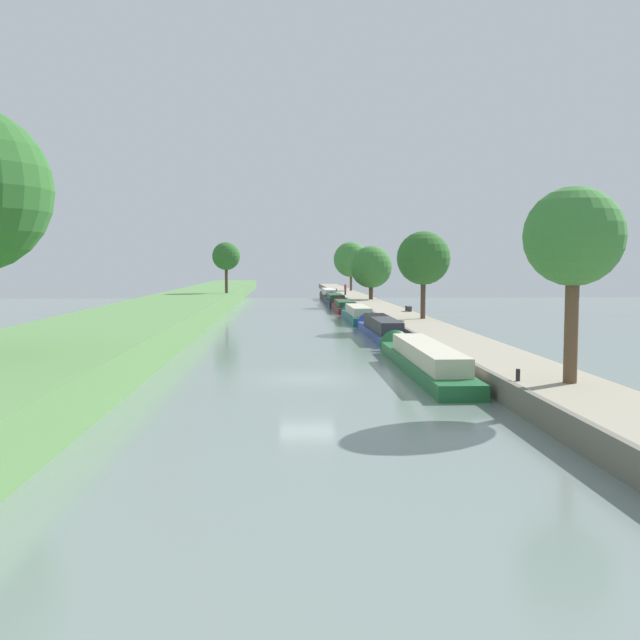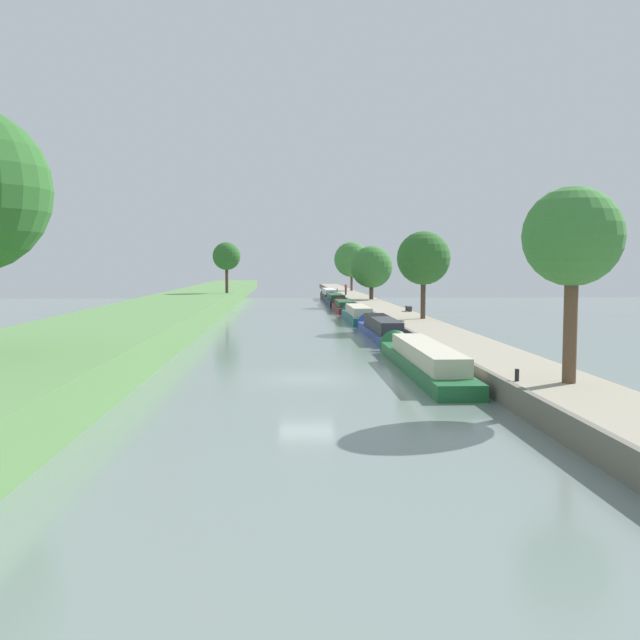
% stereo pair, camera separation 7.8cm
% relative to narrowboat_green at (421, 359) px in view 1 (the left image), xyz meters
% --- Properties ---
extents(ground_plane, '(160.00, 160.00, 0.00)m').
position_rel_narrowboat_green_xyz_m(ground_plane, '(-5.72, -2.28, -0.59)').
color(ground_plane, slate).
extents(left_grassy_bank, '(8.96, 260.00, 1.81)m').
position_rel_narrowboat_green_xyz_m(left_grassy_bank, '(-17.47, -2.28, 0.31)').
color(left_grassy_bank, '#5B894C').
rests_on(left_grassy_bank, ground_plane).
extents(right_towpath, '(3.71, 260.00, 0.92)m').
position_rel_narrowboat_green_xyz_m(right_towpath, '(3.41, -2.28, -0.14)').
color(right_towpath, '#9E937F').
rests_on(right_towpath, ground_plane).
extents(stone_quay, '(0.25, 260.00, 0.97)m').
position_rel_narrowboat_green_xyz_m(stone_quay, '(1.43, -2.28, -0.11)').
color(stone_quay, '#6B665B').
rests_on(stone_quay, ground_plane).
extents(narrowboat_green, '(1.97, 16.61, 2.06)m').
position_rel_narrowboat_green_xyz_m(narrowboat_green, '(0.00, 0.00, 0.00)').
color(narrowboat_green, '#1E6033').
rests_on(narrowboat_green, ground_plane).
extents(narrowboat_blue, '(1.85, 15.12, 2.06)m').
position_rel_narrowboat_green_xyz_m(narrowboat_blue, '(0.22, 16.72, 0.01)').
color(narrowboat_blue, '#283D93').
rests_on(narrowboat_blue, ground_plane).
extents(narrowboat_teal, '(1.95, 13.25, 2.06)m').
position_rel_narrowboat_green_xyz_m(narrowboat_teal, '(0.03, 31.32, 0.01)').
color(narrowboat_teal, '#195B60').
rests_on(narrowboat_teal, ground_plane).
extents(narrowboat_maroon, '(2.14, 12.25, 2.03)m').
position_rel_narrowboat_green_xyz_m(narrowboat_maroon, '(0.00, 45.79, -0.09)').
color(narrowboat_maroon, maroon).
rests_on(narrowboat_maroon, ground_plane).
extents(narrowboat_navy, '(2.17, 13.46, 2.09)m').
position_rel_narrowboat_green_xyz_m(narrowboat_navy, '(-0.10, 58.52, 0.01)').
color(narrowboat_navy, '#141E42').
rests_on(narrowboat_navy, ground_plane).
extents(narrowboat_black, '(1.90, 16.47, 2.16)m').
position_rel_narrowboat_green_xyz_m(narrowboat_black, '(-0.00, 72.98, 0.09)').
color(narrowboat_black, black).
rests_on(narrowboat_black, ground_plane).
extents(tree_rightbank_near, '(3.58, 3.58, 7.09)m').
position_rel_narrowboat_green_xyz_m(tree_rightbank_near, '(3.61, -9.35, 5.55)').
color(tree_rightbank_near, brown).
rests_on(tree_rightbank_near, right_towpath).
extents(tree_rightbank_midnear, '(4.27, 4.27, 6.97)m').
position_rel_narrowboat_green_xyz_m(tree_rightbank_midnear, '(4.36, 21.74, 5.14)').
color(tree_rightbank_midnear, '#4C3828').
rests_on(tree_rightbank_midnear, right_towpath).
extents(tree_rightbank_midfar, '(5.25, 5.25, 6.68)m').
position_rel_narrowboat_green_xyz_m(tree_rightbank_midfar, '(4.16, 53.90, 4.37)').
color(tree_rightbank_midfar, '#4C3828').
rests_on(tree_rightbank_midfar, right_towpath).
extents(tree_rightbank_far, '(5.89, 5.89, 8.19)m').
position_rel_narrowboat_green_xyz_m(tree_rightbank_far, '(4.60, 84.82, 5.55)').
color(tree_rightbank_far, brown).
rests_on(tree_rightbank_far, right_towpath).
extents(tree_leftbank_upstream, '(3.38, 3.38, 6.18)m').
position_rel_narrowboat_green_xyz_m(tree_leftbank_upstream, '(-13.72, 52.30, 5.67)').
color(tree_leftbank_upstream, '#4C3828').
rests_on(tree_leftbank_upstream, left_grassy_bank).
extents(person_walking, '(0.34, 0.34, 1.66)m').
position_rel_narrowboat_green_xyz_m(person_walking, '(2.11, 67.28, 1.20)').
color(person_walking, '#282D42').
rests_on(person_walking, right_towpath).
extents(mooring_bollard_near, '(0.16, 0.16, 0.45)m').
position_rel_narrowboat_green_xyz_m(mooring_bollard_near, '(1.85, -8.88, 0.55)').
color(mooring_bollard_near, black).
rests_on(mooring_bollard_near, right_towpath).
extents(mooring_bollard_far, '(0.16, 0.16, 0.45)m').
position_rel_narrowboat_green_xyz_m(mooring_bollard_far, '(1.85, 80.71, 0.55)').
color(mooring_bollard_far, black).
rests_on(mooring_bollard_far, right_towpath).
extents(park_bench, '(0.44, 1.50, 0.47)m').
position_rel_narrowboat_green_xyz_m(park_bench, '(4.81, 30.83, 0.67)').
color(park_bench, '#333338').
rests_on(park_bench, right_towpath).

